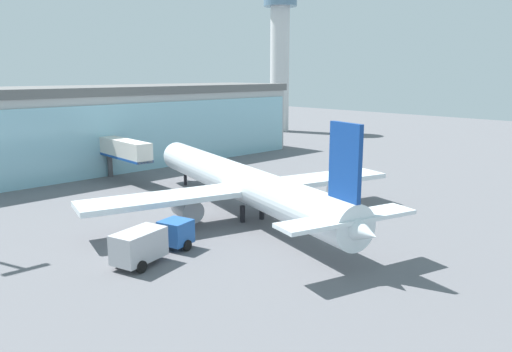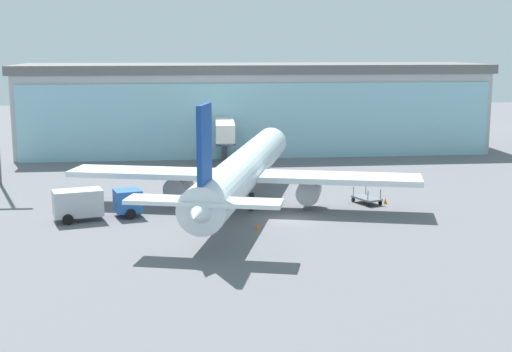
# 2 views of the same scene
# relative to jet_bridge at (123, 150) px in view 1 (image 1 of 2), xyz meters

# --- Properties ---
(ground) EXTENTS (240.00, 240.00, 0.00)m
(ground) POSITION_rel_jet_bridge_xyz_m (4.45, -28.10, -4.16)
(ground) COLOR slate
(terminal_building) EXTENTS (64.21, 17.50, 12.03)m
(terminal_building) POSITION_rel_jet_bridge_xyz_m (4.46, 12.42, 1.85)
(terminal_building) COLOR #B0B0B0
(terminal_building) RESTS_ON ground
(jet_bridge) EXTENTS (2.49, 11.40, 5.54)m
(jet_bridge) POSITION_rel_jet_bridge_xyz_m (0.00, 0.00, 0.00)
(jet_bridge) COLOR silver
(jet_bridge) RESTS_ON ground
(control_tower) EXTENTS (8.19, 8.19, 33.78)m
(control_tower) POSITION_rel_jet_bridge_xyz_m (56.17, 27.25, 15.88)
(control_tower) COLOR silver
(control_tower) RESTS_ON ground
(airplane) EXTENTS (31.96, 38.92, 10.61)m
(airplane) POSITION_rel_jet_bridge_xyz_m (0.93, -22.42, -0.88)
(airplane) COLOR white
(airplane) RESTS_ON ground
(catering_truck) EXTENTS (7.62, 4.23, 2.65)m
(catering_truck) POSITION_rel_jet_bridge_xyz_m (-12.04, -26.86, -2.70)
(catering_truck) COLOR #2659A5
(catering_truck) RESTS_ON ground
(baggage_cart) EXTENTS (2.59, 3.21, 1.50)m
(baggage_cart) POSITION_rel_jet_bridge_xyz_m (12.39, -22.69, -3.66)
(baggage_cart) COLOR slate
(baggage_cart) RESTS_ON ground
(safety_cone_nose) EXTENTS (0.36, 0.36, 0.55)m
(safety_cone_nose) POSITION_rel_jet_bridge_xyz_m (1.44, -31.39, -3.89)
(safety_cone_nose) COLOR orange
(safety_cone_nose) RESTS_ON ground
(safety_cone_wingtip) EXTENTS (0.36, 0.36, 0.55)m
(safety_cone_wingtip) POSITION_rel_jet_bridge_xyz_m (14.12, -22.91, -3.89)
(safety_cone_wingtip) COLOR orange
(safety_cone_wingtip) RESTS_ON ground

